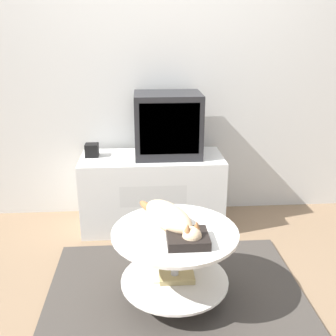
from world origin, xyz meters
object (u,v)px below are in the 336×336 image
at_px(speaker, 92,150).
at_px(dvd_box, 188,238).
at_px(cat, 170,218).
at_px(tv, 168,125).

height_order(speaker, dvd_box, speaker).
relative_size(speaker, dvd_box, 0.46).
xyz_separation_m(speaker, cat, (0.52, -0.96, -0.10)).
distance_m(speaker, cat, 1.10).
bearing_deg(speaker, cat, -61.78).
height_order(tv, cat, tv).
distance_m(dvd_box, cat, 0.18).
bearing_deg(tv, dvd_box, -88.82).
bearing_deg(speaker, dvd_box, -62.01).
bearing_deg(dvd_box, speaker, 117.99).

